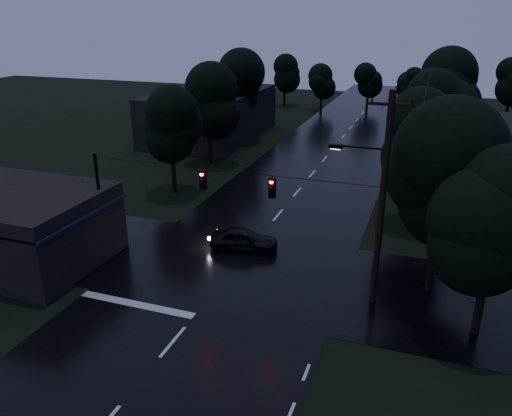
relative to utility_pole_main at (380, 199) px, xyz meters
The scene contains 17 objects.
main_road 21.06m from the utility_pole_main, 111.30° to the left, with size 12.00×120.00×0.02m, color black.
cross_street 9.14m from the utility_pole_main, behind, with size 60.00×9.00×0.02m, color black.
building_far_right 24.12m from the utility_pole_main, 74.01° to the left, with size 10.00×14.00×4.40m, color black.
building_far_left 36.15m from the utility_pole_main, 126.44° to the left, with size 10.00×16.00×5.00m, color black.
utility_pole_main is the anchor object (origin of this frame).
utility_pole_far 17.08m from the utility_pole_main, 87.00° to the left, with size 2.00×0.30×7.50m.
anchor_pole_left 15.08m from the utility_pole_main, behind, with size 0.18×0.18×6.00m, color black.
span_signals 6.85m from the utility_pole_main, behind, with size 15.00×0.37×1.12m.
tree_corner_near 3.35m from the utility_pole_main, 37.67° to the left, with size 4.48×4.48×9.44m.
tree_corner_far 4.70m from the utility_pole_main, 12.29° to the right, with size 3.92×3.92×8.26m.
tree_left_a 19.76m from the utility_pole_main, 146.16° to the left, with size 3.92×3.92×8.26m.
tree_left_b 25.50m from the utility_pole_main, 131.84° to the left, with size 4.20×4.20×8.85m.
tree_left_c 33.94m from the utility_pole_main, 121.27° to the left, with size 4.48×4.48×9.44m.
tree_right_a 11.12m from the utility_pole_main, 81.77° to the left, with size 4.20×4.20×8.85m.
tree_right_b 19.14m from the utility_pole_main, 83.42° to the left, with size 4.48×4.48×9.44m.
tree_right_c 29.16m from the utility_pole_main, 84.50° to the left, with size 4.76×4.76×10.03m.
car 9.55m from the utility_pole_main, 157.02° to the left, with size 1.58×3.92×1.34m, color black.
Camera 1 is at (9.12, -10.29, 12.87)m, focal length 35.00 mm.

